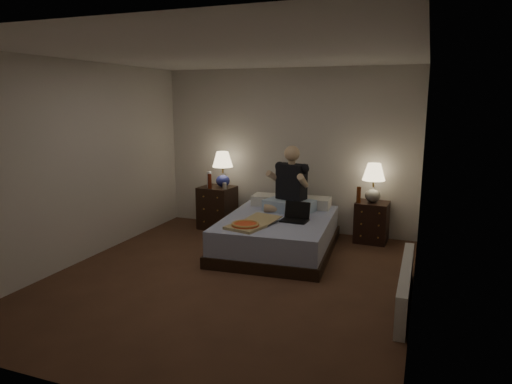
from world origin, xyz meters
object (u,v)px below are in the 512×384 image
at_px(bed, 278,234).
at_px(soda_can, 225,186).
at_px(nightstand_left, 217,207).
at_px(water_bottle, 209,179).
at_px(lamp_left, 223,169).
at_px(radiator, 405,285).
at_px(laptop, 295,212).
at_px(nightstand_right, 372,222).
at_px(pizza_box, 245,225).
at_px(beer_bottle_left, 210,181).
at_px(lamp_right, 373,183).
at_px(beer_bottle_right, 359,195).
at_px(person, 290,179).

xyz_separation_m(bed, soda_can, (-1.06, 0.60, 0.49)).
distance_m(nightstand_left, water_bottle, 0.48).
xyz_separation_m(lamp_left, radiator, (2.88, -1.91, -0.75)).
bearing_deg(radiator, water_bottle, 149.49).
relative_size(bed, soda_can, 18.60).
bearing_deg(laptop, nightstand_right, 50.62).
xyz_separation_m(nightstand_left, radiator, (2.97, -1.87, -0.14)).
xyz_separation_m(water_bottle, pizza_box, (1.14, -1.32, -0.29)).
bearing_deg(beer_bottle_left, soda_can, 4.04).
xyz_separation_m(lamp_right, beer_bottle_left, (-2.45, -0.28, -0.08)).
bearing_deg(water_bottle, lamp_right, 4.23).
bearing_deg(beer_bottle_right, radiator, -68.29).
xyz_separation_m(nightstand_right, water_bottle, (-2.51, -0.18, 0.50)).
distance_m(laptop, pizza_box, 0.72).
height_order(water_bottle, beer_bottle_left, water_bottle).
xyz_separation_m(water_bottle, beer_bottle_left, (0.05, -0.09, -0.01)).
distance_m(bed, soda_can, 1.31).
xyz_separation_m(soda_can, beer_bottle_left, (-0.24, -0.02, 0.06)).
height_order(nightstand_right, radiator, nightstand_right).
xyz_separation_m(water_bottle, radiator, (3.07, -1.81, -0.60)).
xyz_separation_m(bed, person, (0.04, 0.42, 0.70)).
xyz_separation_m(soda_can, pizza_box, (0.85, -1.24, -0.22)).
xyz_separation_m(lamp_left, lamp_right, (2.31, 0.08, -0.08)).
bearing_deg(nightstand_right, person, -155.05).
relative_size(beer_bottle_left, beer_bottle_right, 1.00).
distance_m(nightstand_right, laptop, 1.35).
bearing_deg(beer_bottle_right, beer_bottle_left, -175.50).
height_order(soda_can, laptop, soda_can).
distance_m(lamp_right, radiator, 2.18).
bearing_deg(beer_bottle_left, beer_bottle_right, 4.50).
bearing_deg(bed, nightstand_left, 145.62).
relative_size(lamp_left, radiator, 0.35).
xyz_separation_m(lamp_left, soda_can, (0.11, -0.18, -0.23)).
bearing_deg(beer_bottle_right, lamp_left, 179.47).
distance_m(nightstand_left, laptop, 1.76).
bearing_deg(lamp_right, beer_bottle_left, -173.51).
relative_size(lamp_right, person, 0.60).
distance_m(water_bottle, beer_bottle_left, 0.11).
bearing_deg(beer_bottle_left, nightstand_left, 72.21).
xyz_separation_m(water_bottle, person, (1.40, -0.26, 0.13)).
bearing_deg(beer_bottle_right, soda_can, -175.45).
height_order(nightstand_left, pizza_box, nightstand_left).
bearing_deg(radiator, nightstand_right, 105.84).
bearing_deg(nightstand_right, water_bottle, -172.86).
bearing_deg(lamp_right, radiator, -74.05).
xyz_separation_m(nightstand_left, nightstand_right, (2.40, 0.12, -0.04)).
distance_m(lamp_left, beer_bottle_right, 2.14).
xyz_separation_m(water_bottle, soda_can, (0.30, -0.08, -0.07)).
bearing_deg(bed, radiator, -37.24).
bearing_deg(pizza_box, nightstand_right, 61.20).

